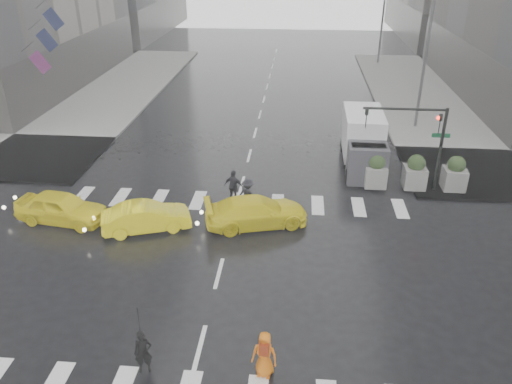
# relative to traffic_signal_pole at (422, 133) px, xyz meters

# --- Properties ---
(ground) EXTENTS (120.00, 120.00, 0.00)m
(ground) POSITION_rel_traffic_signal_pole_xyz_m (-9.01, -8.01, -3.22)
(ground) COLOR black
(ground) RESTS_ON ground
(road_markings) EXTENTS (18.00, 48.00, 0.01)m
(road_markings) POSITION_rel_traffic_signal_pole_xyz_m (-9.01, -8.01, -3.21)
(road_markings) COLOR silver
(road_markings) RESTS_ON ground
(traffic_signal_pole) EXTENTS (4.45, 0.42, 4.50)m
(traffic_signal_pole) POSITION_rel_traffic_signal_pole_xyz_m (0.00, 0.00, 0.00)
(traffic_signal_pole) COLOR black
(traffic_signal_pole) RESTS_ON ground
(street_lamp_near) EXTENTS (2.15, 0.22, 9.00)m
(street_lamp_near) POSITION_rel_traffic_signal_pole_xyz_m (1.86, 9.99, 1.73)
(street_lamp_near) COLOR #59595B
(street_lamp_near) RESTS_ON ground
(street_lamp_far) EXTENTS (2.15, 0.22, 9.00)m
(street_lamp_far) POSITION_rel_traffic_signal_pole_xyz_m (1.86, 29.99, 1.73)
(street_lamp_far) COLOR #59595B
(street_lamp_far) RESTS_ON ground
(planter_west) EXTENTS (1.10, 1.10, 1.80)m
(planter_west) POSITION_rel_traffic_signal_pole_xyz_m (-2.01, 0.19, -2.23)
(planter_west) COLOR slate
(planter_west) RESTS_ON ground
(planter_mid) EXTENTS (1.10, 1.10, 1.80)m
(planter_mid) POSITION_rel_traffic_signal_pole_xyz_m (-0.01, 0.19, -2.23)
(planter_mid) COLOR slate
(planter_mid) RESTS_ON ground
(planter_east) EXTENTS (1.10, 1.10, 1.80)m
(planter_east) POSITION_rel_traffic_signal_pole_xyz_m (1.99, 0.19, -2.23)
(planter_east) COLOR slate
(planter_east) RESTS_ON ground
(flag_cluster) EXTENTS (2.87, 3.06, 4.69)m
(flag_cluster) POSITION_rel_traffic_signal_pole_xyz_m (-24.09, 10.49, 2.42)
(flag_cluster) COLOR #59595B
(flag_cluster) RESTS_ON ground
(pedestrian_black) EXTENTS (1.17, 1.19, 2.43)m
(pedestrian_black) POSITION_rel_traffic_signal_pole_xyz_m (-10.48, -13.10, -1.54)
(pedestrian_black) COLOR black
(pedestrian_black) RESTS_ON ground
(pedestrian_orange) EXTENTS (0.84, 0.62, 1.57)m
(pedestrian_orange) POSITION_rel_traffic_signal_pole_xyz_m (-6.86, -12.93, -2.42)
(pedestrian_orange) COLOR orange
(pedestrian_orange) RESTS_ON ground
(pedestrian_far_a) EXTENTS (1.16, 0.89, 1.74)m
(pedestrian_far_a) POSITION_rel_traffic_signal_pole_xyz_m (-9.16, -2.06, -2.35)
(pedestrian_far_a) COLOR black
(pedestrian_far_a) RESTS_ON ground
(pedestrian_far_b) EXTENTS (1.21, 0.99, 1.65)m
(pedestrian_far_b) POSITION_rel_traffic_signal_pole_xyz_m (-8.38, -2.81, -2.39)
(pedestrian_far_b) COLOR black
(pedestrian_far_b) RESTS_ON ground
(taxi_front) EXTENTS (4.40, 2.28, 1.43)m
(taxi_front) POSITION_rel_traffic_signal_pole_xyz_m (-16.84, -4.61, -2.50)
(taxi_front) COLOR yellow
(taxi_front) RESTS_ON ground
(taxi_mid) EXTENTS (4.13, 2.58, 1.29)m
(taxi_mid) POSITION_rel_traffic_signal_pole_xyz_m (-12.73, -5.01, -2.57)
(taxi_mid) COLOR yellow
(taxi_mid) RESTS_ON ground
(taxi_rear) EXTENTS (4.49, 2.98, 1.36)m
(taxi_rear) POSITION_rel_traffic_signal_pole_xyz_m (-7.86, -4.13, -2.54)
(taxi_rear) COLOR yellow
(taxi_rear) RESTS_ON ground
(box_truck) EXTENTS (2.14, 5.70, 3.03)m
(box_truck) POSITION_rel_traffic_signal_pole_xyz_m (-2.41, 2.91, -1.60)
(box_truck) COLOR white
(box_truck) RESTS_ON ground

